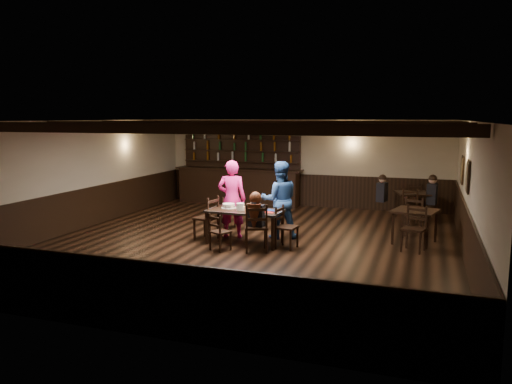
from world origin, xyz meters
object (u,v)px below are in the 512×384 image
(chair_near_right, at_px, (256,224))
(cake, at_px, (229,206))
(woman_pink, at_px, (232,199))
(dining_table, at_px, (245,213))
(man_blue, at_px, (280,200))
(bar_counter, at_px, (239,181))
(chair_near_left, at_px, (218,229))

(chair_near_right, height_order, cake, chair_near_right)
(woman_pink, relative_size, cake, 5.31)
(dining_table, height_order, woman_pink, woman_pink)
(woman_pink, height_order, man_blue, woman_pink)
(dining_table, relative_size, woman_pink, 0.92)
(woman_pink, bearing_deg, bar_counter, -84.51)
(man_blue, distance_m, cake, 1.19)
(man_blue, bearing_deg, bar_counter, -80.95)
(chair_near_left, bearing_deg, chair_near_right, 12.00)
(man_blue, xyz_separation_m, cake, (-1.01, -0.64, -0.10))
(chair_near_left, height_order, woman_pink, woman_pink)
(chair_near_left, relative_size, chair_near_right, 0.78)
(chair_near_left, xyz_separation_m, woman_pink, (-0.18, 1.23, 0.44))
(dining_table, relative_size, bar_counter, 0.40)
(chair_near_left, height_order, bar_counter, bar_counter)
(chair_near_left, relative_size, man_blue, 0.44)
(chair_near_right, relative_size, cake, 3.00)
(chair_near_right, distance_m, man_blue, 1.39)
(woman_pink, distance_m, cake, 0.37)
(chair_near_right, bearing_deg, bar_counter, 114.45)
(woman_pink, relative_size, bar_counter, 0.43)
(dining_table, xyz_separation_m, bar_counter, (-2.00, 4.83, 0.05))
(dining_table, bearing_deg, bar_counter, 112.47)
(chair_near_left, distance_m, cake, 0.95)
(chair_near_left, xyz_separation_m, chair_near_right, (0.79, 0.17, 0.13))
(dining_table, xyz_separation_m, chair_near_left, (-0.31, -0.78, -0.21))
(chair_near_right, relative_size, woman_pink, 0.56)
(woman_pink, bearing_deg, cake, 86.51)
(bar_counter, bearing_deg, woman_pink, -71.01)
(man_blue, height_order, bar_counter, bar_counter)
(cake, relative_size, bar_counter, 0.08)
(chair_near_left, relative_size, bar_counter, 0.19)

